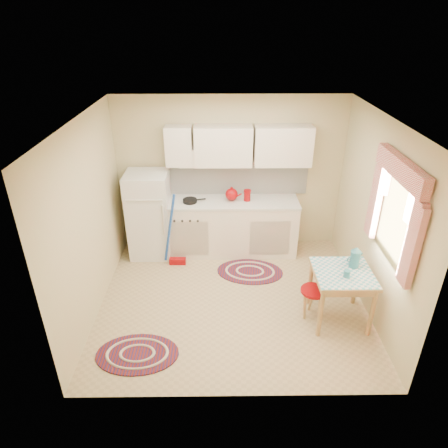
{
  "coord_description": "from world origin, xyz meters",
  "views": [
    {
      "loc": [
        -0.16,
        -4.44,
        3.54
      ],
      "look_at": [
        -0.11,
        0.25,
        1.06
      ],
      "focal_mm": 32.0,
      "sensor_mm": 36.0,
      "label": 1
    }
  ],
  "objects_px": {
    "fridge": "(150,215)",
    "base_cabinets": "(227,227)",
    "stool": "(312,303)",
    "table": "(340,296)"
  },
  "relations": [
    {
      "from": "fridge",
      "to": "base_cabinets",
      "type": "bearing_deg",
      "value": 2.32
    },
    {
      "from": "base_cabinets",
      "to": "stool",
      "type": "distance_m",
      "value": 1.99
    },
    {
      "from": "base_cabinets",
      "to": "stool",
      "type": "bearing_deg",
      "value": -56.68
    },
    {
      "from": "base_cabinets",
      "to": "stool",
      "type": "xyz_separation_m",
      "value": [
        1.09,
        -1.65,
        -0.23
      ]
    },
    {
      "from": "table",
      "to": "fridge",
      "type": "bearing_deg",
      "value": 147.93
    },
    {
      "from": "base_cabinets",
      "to": "stool",
      "type": "height_order",
      "value": "base_cabinets"
    },
    {
      "from": "stool",
      "to": "fridge",
      "type": "bearing_deg",
      "value": 145.36
    },
    {
      "from": "fridge",
      "to": "base_cabinets",
      "type": "xyz_separation_m",
      "value": [
        1.23,
        0.05,
        -0.26
      ]
    },
    {
      "from": "fridge",
      "to": "base_cabinets",
      "type": "relative_size",
      "value": 0.62
    },
    {
      "from": "stool",
      "to": "table",
      "type": "bearing_deg",
      "value": -9.43
    }
  ]
}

